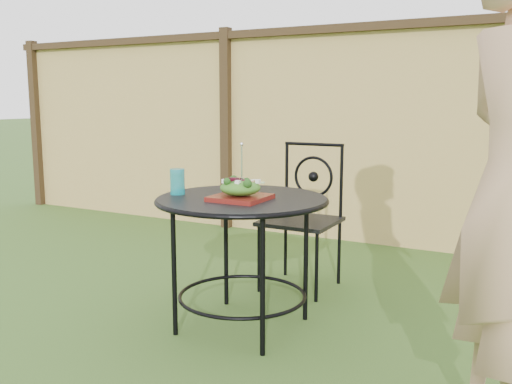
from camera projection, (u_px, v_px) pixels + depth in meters
ground at (227, 328)px, 3.13m from camera, size 60.00×60.00×0.00m
fence at (359, 134)px, 4.88m from camera, size 8.00×0.12×1.90m
patio_table at (242, 223)px, 3.05m from camera, size 0.92×0.92×0.72m
patio_chair at (304, 212)px, 3.77m from camera, size 0.46×0.46×0.95m
salad_plate at (240, 198)px, 2.94m from camera, size 0.27×0.27×0.02m
salad at (240, 188)px, 2.94m from camera, size 0.21×0.21×0.08m
fork at (242, 163)px, 2.91m from camera, size 0.01×0.01×0.18m
drinking_glass at (177, 182)px, 3.11m from camera, size 0.08×0.08×0.14m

